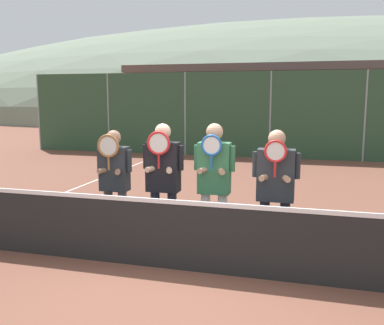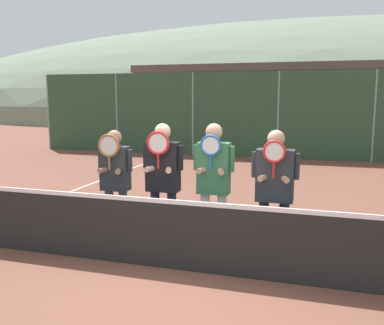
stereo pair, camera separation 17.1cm
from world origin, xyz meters
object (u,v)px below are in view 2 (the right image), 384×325
object	(u,v)px
car_far_left	(145,126)
car_left_of_center	(254,128)
player_leftmost	(115,177)
player_center_left	(163,176)
player_rightmost	(275,185)
car_center	(377,132)
player_center_right	(214,178)

from	to	relation	value
car_far_left	car_left_of_center	xyz separation A→B (m)	(4.82, 0.00, 0.03)
player_leftmost	car_far_left	bearing A→B (deg)	111.29
player_center_left	player_rightmost	xyz separation A→B (m)	(1.55, -0.04, -0.03)
player_center_left	car_center	distance (m)	12.37
car_far_left	car_center	size ratio (longest dim) A/B	1.10
player_center_left	player_rightmost	size ratio (longest dim) A/B	1.03
car_far_left	car_left_of_center	size ratio (longest dim) A/B	1.17
player_center_right	car_far_left	world-z (taller)	player_center_right
car_center	car_left_of_center	bearing A→B (deg)	177.56
player_center_left	player_rightmost	distance (m)	1.55
car_far_left	car_center	xyz separation A→B (m)	(9.42, -0.20, -0.02)
player_center_right	car_far_left	distance (m)	13.32
player_rightmost	car_center	bearing A→B (deg)	78.01
player_rightmost	player_center_left	bearing A→B (deg)	178.63
player_leftmost	car_far_left	size ratio (longest dim) A/B	0.36
player_center_left	car_left_of_center	size ratio (longest dim) A/B	0.45
car_left_of_center	car_center	distance (m)	4.61
car_left_of_center	player_center_left	bearing A→B (deg)	-87.30
player_leftmost	player_center_right	size ratio (longest dim) A/B	0.93
player_leftmost	car_far_left	xyz separation A→B (m)	(-4.60, 11.79, -0.13)
car_left_of_center	car_center	bearing A→B (deg)	-2.44
player_rightmost	car_left_of_center	size ratio (longest dim) A/B	0.44
car_left_of_center	car_center	size ratio (longest dim) A/B	0.95
player_leftmost	player_center_right	distance (m)	1.51
player_leftmost	player_center_right	xyz separation A→B (m)	(1.51, -0.05, 0.08)
player_center_left	car_far_left	size ratio (longest dim) A/B	0.38
car_left_of_center	car_center	xyz separation A→B (m)	(4.60, -0.20, -0.05)
player_rightmost	car_far_left	bearing A→B (deg)	120.19
player_center_left	car_center	world-z (taller)	player_center_left
player_center_left	car_left_of_center	bearing A→B (deg)	92.70
player_center_left	car_far_left	world-z (taller)	player_center_left
player_center_left	car_center	bearing A→B (deg)	70.93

